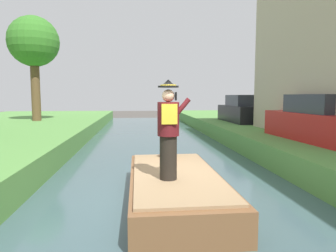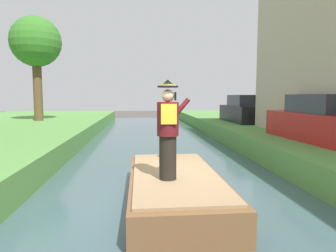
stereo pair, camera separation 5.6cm
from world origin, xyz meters
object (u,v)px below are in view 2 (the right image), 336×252
(boat, at_px, (175,187))
(parked_car_red, at_px, (320,121))
(parrot_plush, at_px, (168,148))
(parked_car_dark, at_px, (244,111))
(person_pirate, at_px, (168,130))
(tree_broad, at_px, (36,43))

(boat, height_order, parked_car_red, parked_car_red)
(parrot_plush, xyz_separation_m, parked_car_dark, (5.16, 8.97, 0.49))
(boat, distance_m, person_pirate, 1.34)
(tree_broad, height_order, parked_car_red, tree_broad)
(tree_broad, height_order, parked_car_dark, tree_broad)
(parrot_plush, relative_size, tree_broad, 0.10)
(boat, relative_size, parrot_plush, 7.38)
(person_pirate, distance_m, parked_car_red, 6.57)
(parked_car_red, height_order, parked_car_dark, same)
(person_pirate, height_order, parrot_plush, person_pirate)
(person_pirate, height_order, parked_car_red, person_pirate)
(boat, bearing_deg, tree_broad, 117.99)
(parked_car_red, bearing_deg, tree_broad, 142.40)
(parrot_plush, bearing_deg, boat, -90.40)
(boat, xyz_separation_m, parked_car_red, (5.17, 3.33, 1.04))
(person_pirate, bearing_deg, parked_car_red, 51.23)
(boat, xyz_separation_m, tree_broad, (-6.58, 12.38, 4.86))
(parked_car_red, bearing_deg, boat, -147.26)
(parked_car_dark, bearing_deg, person_pirate, -116.07)
(person_pirate, relative_size, parked_car_dark, 0.46)
(tree_broad, bearing_deg, person_pirate, -63.55)
(boat, bearing_deg, parked_car_dark, 63.70)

